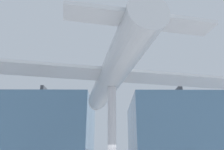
# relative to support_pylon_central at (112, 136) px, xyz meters

# --- Properties ---
(glass_pavilion_left) EXTENTS (10.31, 12.13, 9.40)m
(glass_pavilion_left) POSITION_rel_support_pylon_central_xyz_m (-7.75, 15.79, 1.43)
(glass_pavilion_left) COLOR slate
(glass_pavilion_left) RESTS_ON ground_plane
(glass_pavilion_right) EXTENTS (10.31, 12.13, 9.40)m
(glass_pavilion_right) POSITION_rel_support_pylon_central_xyz_m (7.75, 15.79, 1.43)
(glass_pavilion_right) COLOR slate
(glass_pavilion_right) RESTS_ON ground_plane
(support_pylon_central) EXTENTS (0.50, 0.50, 5.95)m
(support_pylon_central) POSITION_rel_support_pylon_central_xyz_m (0.00, 0.00, 0.00)
(support_pylon_central) COLOR #B7B7BC
(support_pylon_central) RESTS_ON ground_plane
(suspended_airplane) EXTENTS (19.08, 14.91, 3.15)m
(suspended_airplane) POSITION_rel_support_pylon_central_xyz_m (-0.03, 0.15, 3.82)
(suspended_airplane) COLOR #B2B7BC
(suspended_airplane) RESTS_ON support_pylon_central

